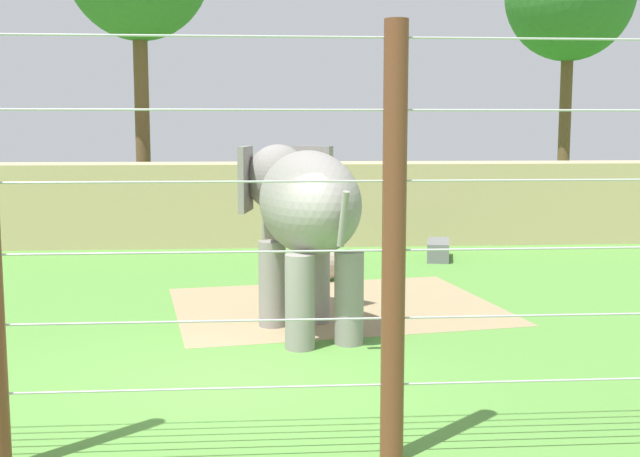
# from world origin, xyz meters

# --- Properties ---
(ground_plane) EXTENTS (120.00, 120.00, 0.00)m
(ground_plane) POSITION_xyz_m (0.00, 0.00, 0.00)
(ground_plane) COLOR #518938
(dirt_patch) EXTENTS (6.16, 5.17, 0.01)m
(dirt_patch) POSITION_xyz_m (1.70, 4.06, 0.00)
(dirt_patch) COLOR #937F5B
(dirt_patch) RESTS_ON ground
(embankment_wall) EXTENTS (36.00, 1.80, 2.17)m
(embankment_wall) POSITION_xyz_m (0.00, 11.81, 1.09)
(embankment_wall) COLOR tan
(embankment_wall) RESTS_ON ground
(elephant) EXTENTS (2.07, 3.73, 2.84)m
(elephant) POSITION_xyz_m (1.05, 2.43, 1.88)
(elephant) COLOR gray
(elephant) RESTS_ON ground
(enrichment_ball) EXTENTS (0.73, 0.73, 0.73)m
(enrichment_ball) POSITION_xyz_m (1.72, 6.45, 0.36)
(enrichment_ball) COLOR tan
(enrichment_ball) RESTS_ON ground
(cable_fence) EXTENTS (11.63, 0.22, 4.07)m
(cable_fence) POSITION_xyz_m (-0.08, -2.47, 2.05)
(cable_fence) COLOR brown
(cable_fence) RESTS_ON ground
(feed_trough) EXTENTS (0.81, 1.48, 0.44)m
(feed_trough) POSITION_xyz_m (4.62, 8.87, 0.22)
(feed_trough) COLOR slate
(feed_trough) RESTS_ON ground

